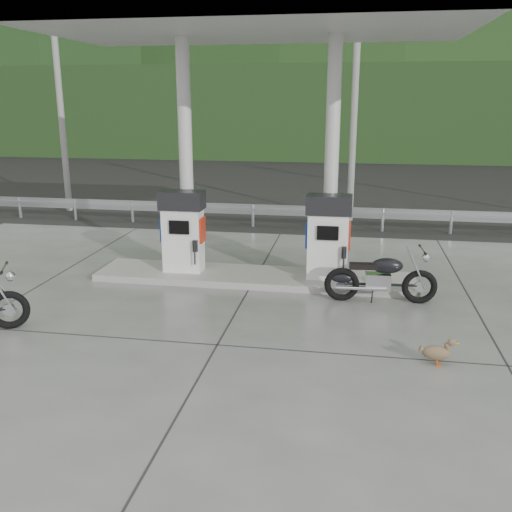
% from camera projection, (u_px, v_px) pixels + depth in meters
% --- Properties ---
extents(ground, '(160.00, 160.00, 0.00)m').
position_uv_depth(ground, '(230.00, 323.00, 10.27)').
color(ground, black).
rests_on(ground, ground).
extents(forecourt_apron, '(18.00, 14.00, 0.02)m').
position_uv_depth(forecourt_apron, '(230.00, 323.00, 10.27)').
color(forecourt_apron, '#62625D').
rests_on(forecourt_apron, ground).
extents(pump_island, '(7.00, 1.40, 0.15)m').
position_uv_depth(pump_island, '(254.00, 277.00, 12.62)').
color(pump_island, gray).
rests_on(pump_island, forecourt_apron).
extents(gas_pump_left, '(0.95, 0.55, 1.80)m').
position_uv_depth(gas_pump_left, '(183.00, 231.00, 12.62)').
color(gas_pump_left, white).
rests_on(gas_pump_left, pump_island).
extents(gas_pump_right, '(0.95, 0.55, 1.80)m').
position_uv_depth(gas_pump_right, '(328.00, 237.00, 12.10)').
color(gas_pump_right, white).
rests_on(gas_pump_right, pump_island).
extents(canopy_column_left, '(0.30, 0.30, 5.00)m').
position_uv_depth(canopy_column_left, '(186.00, 157.00, 12.57)').
color(canopy_column_left, silver).
rests_on(canopy_column_left, pump_island).
extents(canopy_column_right, '(0.30, 0.30, 5.00)m').
position_uv_depth(canopy_column_right, '(332.00, 159.00, 12.05)').
color(canopy_column_right, silver).
rests_on(canopy_column_right, pump_island).
extents(canopy_roof, '(8.50, 5.00, 0.40)m').
position_uv_depth(canopy_roof, '(254.00, 22.00, 11.21)').
color(canopy_roof, silver).
rests_on(canopy_roof, canopy_column_left).
extents(guardrail, '(26.00, 0.16, 1.42)m').
position_uv_depth(guardrail, '(285.00, 205.00, 17.68)').
color(guardrail, '#95999C').
rests_on(guardrail, ground).
extents(road, '(60.00, 7.00, 0.01)m').
position_uv_depth(road, '(296.00, 207.00, 21.19)').
color(road, black).
rests_on(road, ground).
extents(utility_pole_a, '(0.22, 0.22, 8.00)m').
position_uv_depth(utility_pole_a, '(60.00, 96.00, 19.53)').
color(utility_pole_a, gray).
rests_on(utility_pole_a, ground).
extents(utility_pole_b, '(0.22, 0.22, 8.00)m').
position_uv_depth(utility_pole_b, '(355.00, 95.00, 17.90)').
color(utility_pole_b, gray).
rests_on(utility_pole_b, ground).
extents(tree_band, '(80.00, 6.00, 6.00)m').
position_uv_depth(tree_band, '(325.00, 113.00, 37.96)').
color(tree_band, black).
rests_on(tree_band, ground).
extents(forested_hills, '(100.00, 40.00, 140.00)m').
position_uv_depth(forested_hills, '(338.00, 133.00, 67.26)').
color(forested_hills, black).
rests_on(forested_hills, ground).
extents(motorcycle_right, '(2.09, 0.78, 0.97)m').
position_uv_depth(motorcycle_right, '(381.00, 278.00, 11.18)').
color(motorcycle_right, black).
rests_on(motorcycle_right, forecourt_apron).
extents(duck, '(0.52, 0.15, 0.37)m').
position_uv_depth(duck, '(436.00, 353.00, 8.59)').
color(duck, brown).
rests_on(duck, forecourt_apron).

